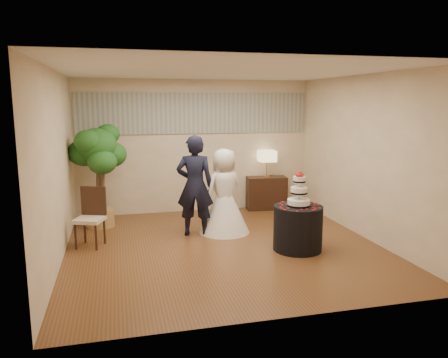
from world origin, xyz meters
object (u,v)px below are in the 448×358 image
object	(u,v)px
bride	(224,191)
cake_table	(298,228)
ficus_tree	(98,175)
side_chair	(89,218)
groom	(195,186)
table_lamp	(267,164)
console	(266,193)
wedding_cake	(299,189)

from	to	relation	value
bride	cake_table	distance (m)	1.57
ficus_tree	side_chair	bearing A→B (deg)	-95.79
groom	table_lamp	distance (m)	2.40
bride	side_chair	xyz separation A→B (m)	(-2.32, -0.26, -0.28)
table_lamp	groom	bearing A→B (deg)	-140.97
console	table_lamp	distance (m)	0.65
bride	ficus_tree	size ratio (longest dim) A/B	0.78
bride	console	xyz separation A→B (m)	(1.32, 1.47, -0.40)
console	table_lamp	size ratio (longest dim) A/B	1.49
wedding_cake	ficus_tree	bearing A→B (deg)	145.52
table_lamp	side_chair	world-z (taller)	table_lamp
groom	wedding_cake	size ratio (longest dim) A/B	3.19
cake_table	ficus_tree	bearing A→B (deg)	145.52
wedding_cake	table_lamp	bearing A→B (deg)	81.11
cake_table	console	xyz separation A→B (m)	(0.42, 2.69, 0.00)
bride	cake_table	xyz separation A→B (m)	(0.90, -1.22, -0.40)
groom	wedding_cake	xyz separation A→B (m)	(1.44, -1.18, 0.11)
ficus_tree	table_lamp	bearing A→B (deg)	9.02
cake_table	ficus_tree	xyz separation A→B (m)	(-3.10, 2.13, 0.63)
cake_table	groom	bearing A→B (deg)	140.79
bride	table_lamp	xyz separation A→B (m)	(1.32, 1.47, 0.25)
groom	table_lamp	xyz separation A→B (m)	(1.86, 1.51, 0.12)
side_chair	ficus_tree	bearing A→B (deg)	105.22
wedding_cake	table_lamp	size ratio (longest dim) A/B	0.96
bride	wedding_cake	distance (m)	1.53
cake_table	side_chair	size ratio (longest dim) A/B	0.80
wedding_cake	console	bearing A→B (deg)	81.11
console	cake_table	bearing A→B (deg)	-92.68
cake_table	wedding_cake	xyz separation A→B (m)	(0.00, 0.00, 0.64)
table_lamp	side_chair	distance (m)	4.07
groom	ficus_tree	xyz separation A→B (m)	(-1.66, 0.95, 0.09)
groom	wedding_cake	world-z (taller)	groom
bride	wedding_cake	bearing A→B (deg)	106.41
cake_table	bride	bearing A→B (deg)	126.58
side_chair	cake_table	bearing A→B (deg)	4.44
wedding_cake	table_lamp	distance (m)	2.72
bride	wedding_cake	world-z (taller)	bride
groom	cake_table	xyz separation A→B (m)	(1.44, -1.18, -0.53)
console	ficus_tree	bearing A→B (deg)	-164.77
console	table_lamp	xyz separation A→B (m)	(0.00, 0.00, 0.65)
groom	cake_table	bearing A→B (deg)	157.21
ficus_tree	console	bearing A→B (deg)	9.02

